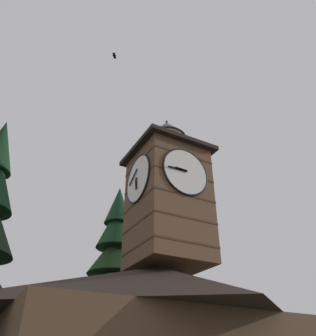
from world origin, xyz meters
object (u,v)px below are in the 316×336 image
flying_bird_high (114,56)px  pine_tree_behind (113,297)px  flying_bird_low (181,142)px  clock_tower (168,196)px  moon (122,264)px  building_main (157,334)px

flying_bird_high → pine_tree_behind: bearing=-124.9°
flying_bird_low → flying_bird_high: bearing=21.6°
clock_tower → moon: bearing=-108.7°
clock_tower → flying_bird_high: (3.57, -1.11, 10.77)m
clock_tower → moon: moon is taller
flying_bird_low → moon: bearing=-104.5°
clock_tower → flying_bird_low: (-3.70, -3.99, 7.53)m
clock_tower → moon: size_ratio=4.16×
clock_tower → pine_tree_behind: clock_tower is taller
building_main → flying_bird_low: 15.68m
building_main → moon: bearing=-109.7°
moon → flying_bird_high: size_ratio=4.45×
clock_tower → flying_bird_high: size_ratio=18.49×
flying_bird_high → building_main: bearing=160.7°
moon → flying_bird_high: flying_bird_high is taller
building_main → pine_tree_behind: pine_tree_behind is taller
pine_tree_behind → flying_bird_low: 13.17m
building_main → moon: moon is taller
moon → flying_bird_low: 30.22m
clock_tower → flying_bird_high: flying_bird_high is taller
pine_tree_behind → clock_tower: bearing=102.5°
clock_tower → flying_bird_low: bearing=-132.9°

